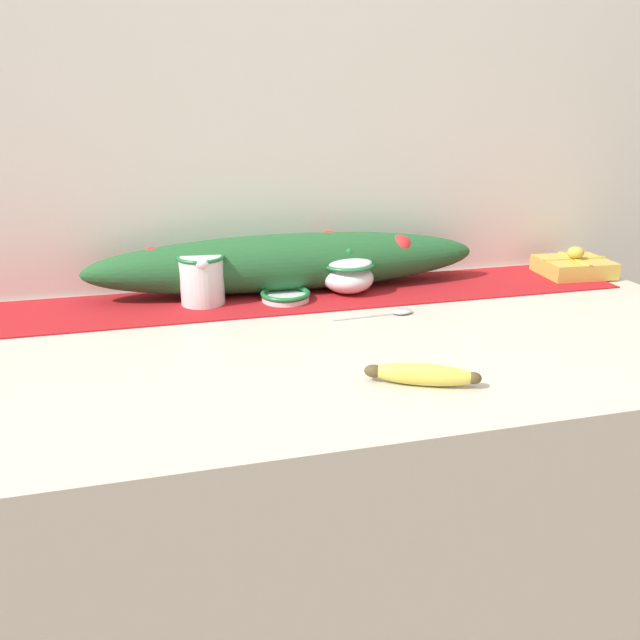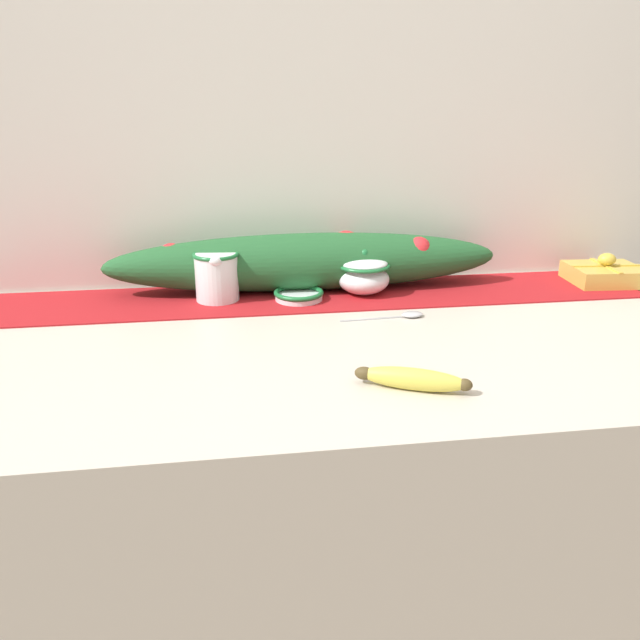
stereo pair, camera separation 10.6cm
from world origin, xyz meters
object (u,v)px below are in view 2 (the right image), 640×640
object	(u,v)px
spoon	(408,315)
cream_pitcher	(217,274)
banana	(412,379)
sugar_bowl	(364,274)
gift_box	(605,273)
small_dish	(299,295)

from	to	relation	value
spoon	cream_pitcher	bearing A→B (deg)	153.11
cream_pitcher	spoon	xyz separation A→B (m)	(0.37, -0.16, -0.05)
cream_pitcher	banana	bearing A→B (deg)	-59.12
sugar_bowl	spoon	bearing A→B (deg)	-71.08
gift_box	cream_pitcher	bearing A→B (deg)	-179.82
cream_pitcher	gift_box	world-z (taller)	cream_pitcher
small_dish	cream_pitcher	bearing A→B (deg)	171.46
sugar_bowl	gift_box	world-z (taller)	sugar_bowl
spoon	gift_box	distance (m)	0.55
banana	gift_box	distance (m)	0.77
banana	small_dish	bearing A→B (deg)	104.36
cream_pitcher	sugar_bowl	xyz separation A→B (m)	(0.32, -0.00, -0.01)
small_dish	gift_box	world-z (taller)	gift_box
banana	sugar_bowl	bearing A→B (deg)	86.48
banana	gift_box	size ratio (longest dim) A/B	0.99
small_dish	spoon	xyz separation A→B (m)	(0.20, -0.14, -0.01)
sugar_bowl	small_dish	xyz separation A→B (m)	(-0.15, -0.02, -0.03)
spoon	gift_box	bearing A→B (deg)	14.45
cream_pitcher	small_dish	xyz separation A→B (m)	(0.17, -0.03, -0.04)
gift_box	banana	bearing A→B (deg)	-141.41
banana	spoon	distance (m)	0.33
sugar_bowl	banana	bearing A→B (deg)	-93.52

